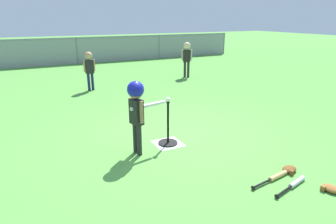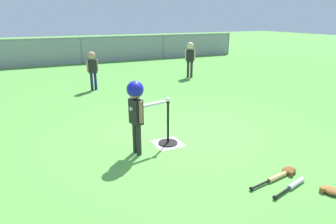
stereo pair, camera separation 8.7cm
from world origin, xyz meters
TOP-DOWN VIEW (x-y plane):
  - ground_plane at (0.00, 0.00)m, footprint 60.00×60.00m
  - home_plate at (-0.27, -0.18)m, footprint 0.44×0.44m
  - batting_tee at (-0.27, -0.18)m, footprint 0.32×0.32m
  - baseball_on_tee at (-0.27, -0.18)m, footprint 0.07×0.07m
  - batter_child at (-0.84, -0.30)m, footprint 0.63×0.32m
  - fielder_deep_right at (2.78, 4.45)m, footprint 0.30×0.25m
  - fielder_deep_center at (-0.58, 4.07)m, footprint 0.32×0.22m
  - spare_bat_silver at (0.56, -2.01)m, footprint 0.64×0.20m
  - spare_bat_wood at (0.46, -1.79)m, footprint 0.66×0.15m
  - glove_by_plate at (0.86, -2.28)m, footprint 0.21×0.25m
  - glove_near_bats at (0.79, -1.73)m, footprint 0.24×0.21m
  - outfield_fence at (0.00, 9.26)m, footprint 16.06×0.06m

SIDE VIEW (x-z plane):
  - ground_plane at x=0.00m, z-range 0.00..0.00m
  - home_plate at x=-0.27m, z-range 0.00..0.01m
  - spare_bat_silver at x=0.56m, z-range 0.00..0.06m
  - spare_bat_wood at x=0.46m, z-range 0.00..0.06m
  - glove_by_plate at x=0.86m, z-range 0.00..0.07m
  - glove_near_bats at x=0.79m, z-range 0.00..0.07m
  - batting_tee at x=-0.27m, z-range -0.24..0.48m
  - outfield_fence at x=0.00m, z-range 0.04..1.19m
  - fielder_deep_center at x=-0.58m, z-range 0.16..1.24m
  - baseball_on_tee at x=-0.27m, z-range 0.72..0.80m
  - fielder_deep_right at x=2.78m, z-range 0.17..1.36m
  - batter_child at x=-0.84m, z-range 0.24..1.37m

